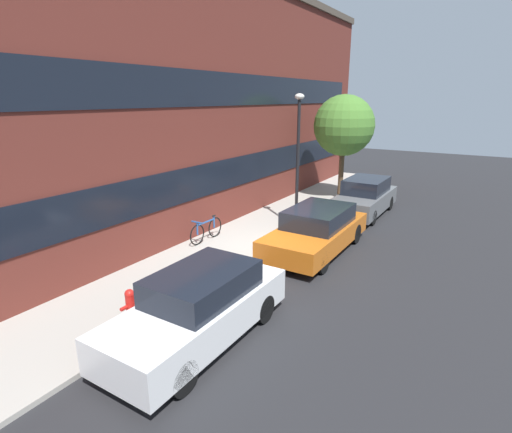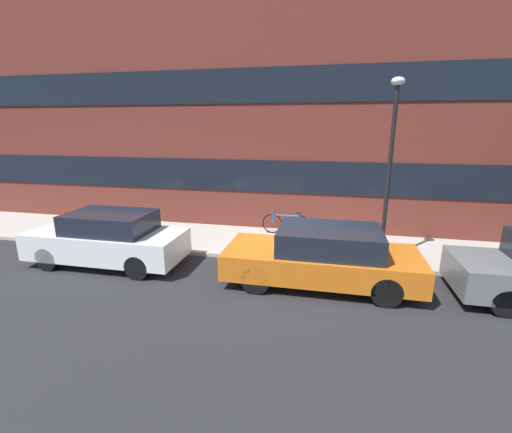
{
  "view_description": "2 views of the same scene",
  "coord_description": "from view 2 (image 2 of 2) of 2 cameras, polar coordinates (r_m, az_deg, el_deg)",
  "views": [
    {
      "loc": [
        -10.13,
        -5.64,
        4.64
      ],
      "look_at": [
        -0.41,
        0.38,
        1.23
      ],
      "focal_mm": 28.0,
      "sensor_mm": 36.0,
      "label": 1
    },
    {
      "loc": [
        0.91,
        -8.73,
        3.67
      ],
      "look_at": [
        -1.09,
        0.55,
        1.13
      ],
      "focal_mm": 24.0,
      "sensor_mm": 36.0,
      "label": 2
    }
  ],
  "objects": [
    {
      "name": "ground_plane",
      "position": [
        9.52,
        5.77,
        -7.8
      ],
      "size": [
        56.0,
        56.0,
        0.0
      ],
      "primitive_type": "plane",
      "color": "#232326"
    },
    {
      "name": "parked_car_orange",
      "position": [
        8.24,
        11.08,
        -6.5
      ],
      "size": [
        4.48,
        1.82,
        1.39
      ],
      "rotation": [
        0.0,
        0.0,
        3.14
      ],
      "color": "#D16619",
      "rests_on": "ground_plane"
    },
    {
      "name": "bicycle",
      "position": [
        11.55,
        4.97,
        -1.06
      ],
      "size": [
        1.6,
        0.44,
        0.78
      ],
      "rotation": [
        0.0,
        0.0,
        3.14
      ],
      "color": "black",
      "rests_on": "sidewalk_strip"
    },
    {
      "name": "fire_hydrant",
      "position": [
        11.55,
        -20.04,
        -2.11
      ],
      "size": [
        0.51,
        0.28,
        0.71
      ],
      "color": "red",
      "rests_on": "sidewalk_strip"
    },
    {
      "name": "lamp_post",
      "position": [
        9.28,
        21.55,
        9.7
      ],
      "size": [
        0.32,
        0.32,
        4.67
      ],
      "color": "black",
      "rests_on": "sidewalk_strip"
    },
    {
      "name": "sidewalk_strip",
      "position": [
        10.82,
        6.64,
        -4.67
      ],
      "size": [
        28.0,
        2.84,
        0.1
      ],
      "color": "#A8A399",
      "rests_on": "ground_plane"
    },
    {
      "name": "parked_car_white",
      "position": [
        10.02,
        -23.44,
        -3.43
      ],
      "size": [
        4.16,
        1.62,
        1.45
      ],
      "rotation": [
        0.0,
        0.0,
        3.14
      ],
      "color": "silver",
      "rests_on": "ground_plane"
    },
    {
      "name": "rowhouse_facade",
      "position": [
        12.08,
        8.23,
        18.68
      ],
      "size": [
        28.0,
        1.02,
        8.94
      ],
      "color": "maroon",
      "rests_on": "ground_plane"
    }
  ]
}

